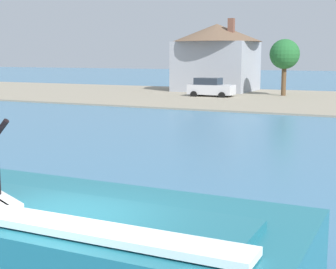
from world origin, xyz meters
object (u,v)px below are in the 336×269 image
Objects in this scene: wave_crest at (38,230)px; tree_short_bushy at (285,55)px; house_with_chimney at (217,54)px; car_near_shore at (211,88)px.

tree_short_bushy is at bearing 96.61° from wave_crest.
house_with_chimney reaches higher than wave_crest.
tree_short_bushy reaches higher than wave_crest.
house_with_chimney is at bearing 106.39° from car_near_shore.
tree_short_bushy is (8.18, -3.79, -0.06)m from house_with_chimney.
car_near_shore is 0.44× the size of house_with_chimney.
car_near_shore is 0.78× the size of tree_short_bushy.
wave_crest is 2.37× the size of car_near_shore.
wave_crest is at bearing -83.39° from tree_short_bushy.
car_near_shore is at bearing -73.61° from house_with_chimney.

